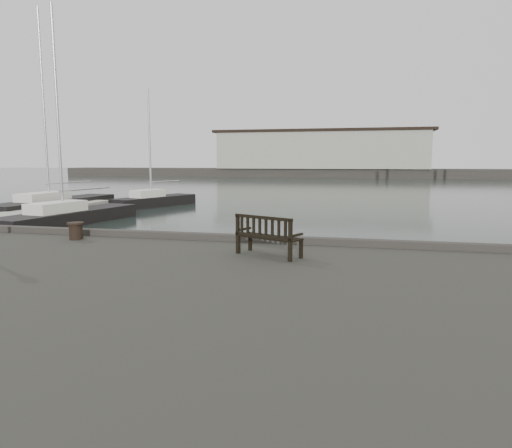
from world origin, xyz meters
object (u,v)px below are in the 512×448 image
(bollard_left, at_px, (76,231))
(yacht_c, at_px, (70,220))
(yacht_b, at_px, (55,206))
(yacht_d, at_px, (155,203))
(bench, at_px, (268,243))

(bollard_left, bearing_deg, yacht_c, 126.10)
(yacht_b, distance_m, yacht_d, 7.62)
(yacht_c, bearing_deg, yacht_d, 98.26)
(bench, distance_m, yacht_c, 20.18)
(yacht_b, relative_size, yacht_c, 1.18)
(bench, height_order, yacht_c, yacht_c)
(bench, distance_m, bollard_left, 5.79)
(yacht_d, bearing_deg, bollard_left, -48.64)
(bollard_left, height_order, yacht_b, yacht_b)
(yacht_c, xyz_separation_m, yacht_d, (0.13, 11.20, -0.01))
(bench, distance_m, yacht_d, 28.85)
(yacht_b, bearing_deg, bollard_left, -48.16)
(bollard_left, height_order, yacht_c, yacht_c)
(yacht_c, bearing_deg, yacht_b, 140.62)
(bench, xyz_separation_m, bollard_left, (-5.71, 0.98, -0.05))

